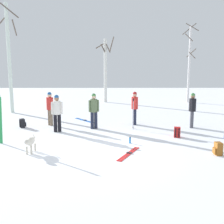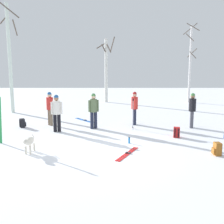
% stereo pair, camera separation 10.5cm
% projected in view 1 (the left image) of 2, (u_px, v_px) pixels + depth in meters
% --- Properties ---
extents(ground_plane, '(60.00, 60.00, 0.00)m').
position_uv_depth(ground_plane, '(95.00, 149.00, 9.62)').
color(ground_plane, white).
extents(person_0, '(0.34, 0.52, 1.72)m').
position_uv_depth(person_0, '(135.00, 106.00, 13.66)').
color(person_0, '#1E2338').
rests_on(person_0, ground_plane).
extents(person_1, '(0.38, 0.41, 1.72)m').
position_uv_depth(person_1, '(50.00, 106.00, 13.47)').
color(person_1, '#72604C').
rests_on(person_1, ground_plane).
extents(person_2, '(0.34, 0.49, 1.72)m').
position_uv_depth(person_2, '(192.00, 108.00, 12.95)').
color(person_2, '#4C4C56').
rests_on(person_2, ground_plane).
extents(person_3, '(0.51, 0.34, 1.72)m').
position_uv_depth(person_3, '(57.00, 111.00, 12.08)').
color(person_3, black).
rests_on(person_3, ground_plane).
extents(person_4, '(0.50, 0.34, 1.72)m').
position_uv_depth(person_4, '(94.00, 109.00, 12.74)').
color(person_4, '#1E2338').
rests_on(person_4, ground_plane).
extents(dog, '(0.26, 0.90, 0.57)m').
position_uv_depth(dog, '(30.00, 142.00, 9.12)').
color(dog, beige).
rests_on(dog, ground_plane).
extents(ski_pair_planted_0, '(0.20, 0.06, 1.92)m').
position_uv_depth(ski_pair_planted_0, '(0.00, 119.00, 10.21)').
color(ski_pair_planted_0, green).
rests_on(ski_pair_planted_0, ground_plane).
extents(ski_pair_lying_0, '(1.22, 1.48, 0.05)m').
position_uv_depth(ski_pair_lying_0, '(84.00, 120.00, 14.86)').
color(ski_pair_lying_0, blue).
rests_on(ski_pair_lying_0, ground_plane).
extents(ski_pair_lying_1, '(0.89, 1.56, 0.05)m').
position_uv_depth(ski_pair_lying_1, '(129.00, 154.00, 9.09)').
color(ski_pair_lying_1, red).
rests_on(ski_pair_lying_1, ground_plane).
extents(ski_poles_0, '(0.07, 0.27, 1.47)m').
position_uv_depth(ski_poles_0, '(133.00, 113.00, 12.70)').
color(ski_poles_0, '#B2B2BC').
rests_on(ski_poles_0, ground_plane).
extents(backpack_0, '(0.34, 0.33, 0.44)m').
position_uv_depth(backpack_0, '(23.00, 123.00, 13.08)').
color(backpack_0, black).
rests_on(backpack_0, ground_plane).
extents(backpack_1, '(0.30, 0.32, 0.44)m').
position_uv_depth(backpack_1, '(177.00, 132.00, 11.26)').
color(backpack_1, red).
rests_on(backpack_1, ground_plane).
extents(backpack_2, '(0.30, 0.27, 0.44)m').
position_uv_depth(backpack_2, '(218.00, 149.00, 8.95)').
color(backpack_2, '#99591E').
rests_on(backpack_2, ground_plane).
extents(water_bottle_0, '(0.07, 0.07, 0.26)m').
position_uv_depth(water_bottle_0, '(130.00, 140.00, 10.35)').
color(water_bottle_0, '#1E72BF').
rests_on(water_bottle_0, ground_plane).
extents(birch_tree_0, '(1.27, 1.34, 6.91)m').
position_uv_depth(birch_tree_0, '(9.00, 57.00, 16.93)').
color(birch_tree_0, silver).
rests_on(birch_tree_0, ground_plane).
extents(birch_tree_1, '(1.57, 1.28, 5.44)m').
position_uv_depth(birch_tree_1, '(106.00, 69.00, 22.46)').
color(birch_tree_1, silver).
rests_on(birch_tree_1, ground_plane).
extents(birch_tree_2, '(1.19, 1.22, 6.64)m').
position_uv_depth(birch_tree_2, '(189.00, 62.00, 22.25)').
color(birch_tree_2, silver).
rests_on(birch_tree_2, ground_plane).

